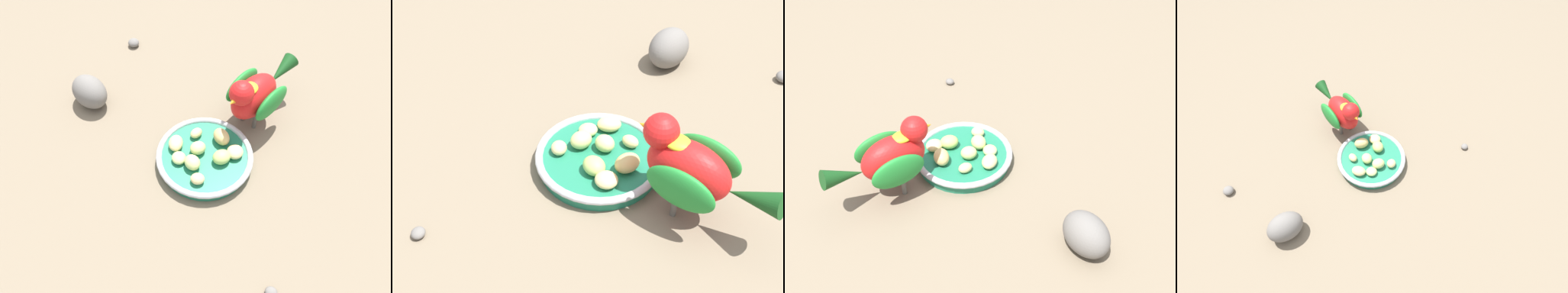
% 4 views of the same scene
% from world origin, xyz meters
% --- Properties ---
extents(ground_plane, '(4.00, 4.00, 0.00)m').
position_xyz_m(ground_plane, '(0.00, 0.00, 0.00)').
color(ground_plane, '#756651').
extents(feeding_bowl, '(0.18, 0.18, 0.03)m').
position_xyz_m(feeding_bowl, '(0.02, -0.02, 0.01)').
color(feeding_bowl, '#1E7251').
rests_on(feeding_bowl, ground_plane).
extents(apple_piece_0, '(0.04, 0.04, 0.02)m').
position_xyz_m(apple_piece_0, '(0.03, -0.02, 0.03)').
color(apple_piece_0, '#C6D17A').
rests_on(apple_piece_0, feeding_bowl).
extents(apple_piece_1, '(0.04, 0.04, 0.02)m').
position_xyz_m(apple_piece_1, '(-0.02, -0.03, 0.03)').
color(apple_piece_1, '#B2CC66').
rests_on(apple_piece_1, feeding_bowl).
extents(apple_piece_2, '(0.04, 0.04, 0.02)m').
position_xyz_m(apple_piece_2, '(0.02, 0.01, 0.03)').
color(apple_piece_2, '#C6D17A').
rests_on(apple_piece_2, feeding_bowl).
extents(apple_piece_3, '(0.04, 0.04, 0.02)m').
position_xyz_m(apple_piece_3, '(0.07, -0.00, 0.03)').
color(apple_piece_3, '#E5C67F').
rests_on(apple_piece_3, feeding_bowl).
extents(apple_piece_4, '(0.05, 0.04, 0.03)m').
position_xyz_m(apple_piece_4, '(0.01, -0.07, 0.03)').
color(apple_piece_4, tan).
rests_on(apple_piece_4, feeding_bowl).
extents(apple_piece_5, '(0.04, 0.04, 0.02)m').
position_xyz_m(apple_piece_5, '(-0.03, -0.06, 0.03)').
color(apple_piece_5, '#E5C67F').
rests_on(apple_piece_5, feeding_bowl).
extents(apple_piece_6, '(0.02, 0.03, 0.02)m').
position_xyz_m(apple_piece_6, '(0.06, -0.04, 0.03)').
color(apple_piece_6, '#E5C67F').
rests_on(apple_piece_6, feeding_bowl).
extents(apple_piece_7, '(0.03, 0.03, 0.02)m').
position_xyz_m(apple_piece_7, '(-0.01, 0.03, 0.03)').
color(apple_piece_7, '#E5C67F').
rests_on(apple_piece_7, feeding_bowl).
extents(apple_piece_8, '(0.04, 0.04, 0.02)m').
position_xyz_m(apple_piece_8, '(0.04, 0.02, 0.03)').
color(apple_piece_8, '#C6D17A').
rests_on(apple_piece_8, feeding_bowl).
extents(parrot, '(0.09, 0.20, 0.14)m').
position_xyz_m(parrot, '(0.01, -0.16, 0.08)').
color(parrot, '#59544C').
rests_on(parrot, ground_plane).
extents(rock_large, '(0.09, 0.07, 0.07)m').
position_xyz_m(rock_large, '(0.29, 0.02, 0.03)').
color(rock_large, slate).
rests_on(rock_large, ground_plane).
extents(pebble_1, '(0.02, 0.02, 0.01)m').
position_xyz_m(pebble_1, '(-0.22, 0.10, 0.01)').
color(pebble_1, slate).
rests_on(pebble_1, ground_plane).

